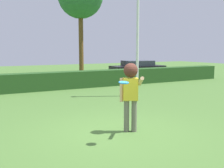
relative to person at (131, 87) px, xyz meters
The scene contains 6 objects.
ground_plane 1.23m from the person, 162.88° to the left, with size 60.00×60.00×0.00m, color #476F30.
person is the anchor object (origin of this frame).
frisbee 0.96m from the person, 132.29° to the right, with size 0.23×0.23×0.05m.
lamppost 5.88m from the person, 54.30° to the left, with size 0.24×0.24×5.68m.
hedge_row 8.33m from the person, 92.30° to the left, with size 25.09×0.90×0.93m, color #23491C.
parked_car_black 14.36m from the person, 55.21° to the left, with size 4.31×2.05×1.25m.
Camera 1 is at (-3.45, -6.00, 2.17)m, focal length 43.88 mm.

